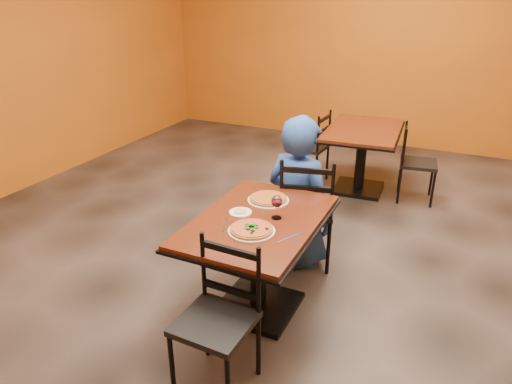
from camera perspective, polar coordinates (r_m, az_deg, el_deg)
The scene contains 18 objects.
floor at distance 3.99m, azimuth 3.30°, elevation -9.92°, with size 7.00×8.00×0.01m, color black.
wall_back at distance 7.24m, azimuth 16.07°, elevation 17.18°, with size 7.00×0.01×3.00m, color #C46315.
table_main at distance 3.31m, azimuth 0.27°, elevation -6.24°, with size 0.83×1.23×0.75m.
table_second at distance 5.51m, azimuth 12.82°, elevation 5.60°, with size 0.89×1.26×0.75m.
chair_main_near at distance 2.77m, azimuth -5.03°, elevation -15.72°, with size 0.41×0.41×0.91m, color black, non-canonical shape.
chair_main_far at distance 3.98m, azimuth 6.28°, elevation -2.02°, with size 0.44×0.44×0.98m, color black, non-canonical shape.
chair_second_left at distance 5.70m, azimuth 6.47°, elevation 5.45°, with size 0.40×0.40×0.88m, color black, non-canonical shape.
chair_second_right at distance 5.46m, azimuth 19.20°, elevation 3.27°, with size 0.39×0.39×0.85m, color black, non-canonical shape.
diner at distance 3.93m, azimuth 5.34°, elevation 0.18°, with size 0.64×0.42×1.30m, color navy.
plate_main at distance 3.05m, azimuth -0.55°, elevation -4.78°, with size 0.31×0.31×0.01m, color white.
pizza_main at distance 3.04m, azimuth -0.56°, elevation -4.52°, with size 0.28×0.28×0.02m, color maroon.
plate_far at distance 3.48m, azimuth 1.51°, elevation -1.00°, with size 0.31×0.31×0.01m, color white.
pizza_far at distance 3.47m, azimuth 1.51°, elevation -0.76°, with size 0.28×0.28×0.02m, color #B87C23.
side_plate at distance 3.29m, azimuth -1.91°, elevation -2.50°, with size 0.16×0.16×0.01m, color white.
dip at distance 3.29m, azimuth -1.91°, elevation -2.36°, with size 0.09×0.09×0.01m, color tan.
wine_glass at distance 3.19m, azimuth 2.53°, elevation -1.73°, with size 0.08×0.08×0.18m, color white, non-canonical shape.
fork at distance 3.14m, azimuth -3.85°, elevation -4.02°, with size 0.01×0.19×0.00m, color silver.
knife at distance 2.98m, azimuth 4.05°, elevation -5.60°, with size 0.01×0.21×0.00m, color silver.
Camera 1 is at (1.20, -3.11, 2.21)m, focal length 32.78 mm.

